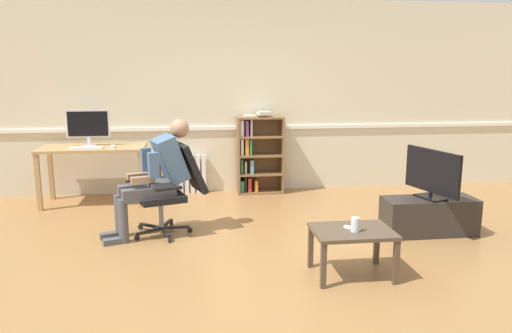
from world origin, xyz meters
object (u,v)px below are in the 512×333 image
object	(u,v)px
imac_monitor	(88,125)
bookshelf	(256,154)
computer_desk	(93,154)
tv_stand	(429,216)
computer_mouse	(113,146)
spare_remote	(352,228)
keyboard	(86,148)
tv_screen	(432,173)
coffee_table	(352,236)
drinking_glass	(355,225)
radiator	(178,174)
office_chair	(174,185)
person_seated	(156,175)

from	to	relation	value
imac_monitor	bookshelf	world-z (taller)	imac_monitor
computer_desk	tv_stand	size ratio (longest dim) A/B	1.35
computer_mouse	spare_remote	world-z (taller)	computer_mouse
computer_desk	keyboard	world-z (taller)	keyboard
tv_screen	coffee_table	xyz separation A→B (m)	(-1.17, -0.95, -0.32)
tv_screen	drinking_glass	size ratio (longest dim) A/B	6.31
computer_mouse	bookshelf	world-z (taller)	bookshelf
radiator	coffee_table	xyz separation A→B (m)	(1.55, -3.07, 0.08)
computer_desk	keyboard	size ratio (longest dim) A/B	3.24
office_chair	tv_stand	world-z (taller)	office_chair
computer_desk	bookshelf	world-z (taller)	bookshelf
keyboard	drinking_glass	xyz separation A→B (m)	(2.68, -2.59, -0.29)
computer_desk	spare_remote	bearing A→B (deg)	-45.44
bookshelf	office_chair	xyz separation A→B (m)	(-1.10, -1.62, -0.04)
imac_monitor	keyboard	size ratio (longest dim) A/B	1.34
imac_monitor	computer_mouse	world-z (taller)	imac_monitor
office_chair	imac_monitor	bearing A→B (deg)	-159.13
tv_screen	coffee_table	distance (m)	1.54
radiator	office_chair	xyz separation A→B (m)	(0.01, -1.72, 0.25)
bookshelf	tv_stand	bearing A→B (deg)	-51.40
coffee_table	person_seated	bearing A→B (deg)	143.13
tv_stand	coffee_table	bearing A→B (deg)	-140.99
bookshelf	imac_monitor	bearing A→B (deg)	-174.60
radiator	spare_remote	world-z (taller)	radiator
computer_desk	coffee_table	distance (m)	3.76
person_seated	tv_screen	bearing A→B (deg)	65.04
spare_remote	bookshelf	bearing A→B (deg)	-122.95
bookshelf	drinking_glass	xyz separation A→B (m)	(0.44, -3.02, -0.09)
computer_desk	coffee_table	size ratio (longest dim) A/B	1.98
bookshelf	tv_stand	distance (m)	2.61
person_seated	tv_stand	size ratio (longest dim) A/B	1.25
coffee_table	drinking_glass	distance (m)	0.13
radiator	drinking_glass	distance (m)	3.49
radiator	computer_mouse	bearing A→B (deg)	-147.46
computer_mouse	drinking_glass	xyz separation A→B (m)	(2.36, -2.61, -0.30)
imac_monitor	computer_mouse	bearing A→B (deg)	-30.95
computer_desk	tv_screen	xyz separation A→B (m)	(3.80, -1.73, 0.01)
coffee_table	spare_remote	distance (m)	0.07
bookshelf	office_chair	size ratio (longest dim) A/B	1.20
computer_mouse	computer_desk	bearing A→B (deg)	156.19
person_seated	spare_remote	xyz separation A→B (m)	(1.72, -1.28, -0.23)
office_chair	coffee_table	distance (m)	2.06
person_seated	coffee_table	distance (m)	2.17
keyboard	bookshelf	world-z (taller)	bookshelf
computer_desk	office_chair	world-z (taller)	office_chair
computer_desk	tv_screen	world-z (taller)	tv_screen
computer_mouse	bookshelf	xyz separation A→B (m)	(1.91, 0.41, -0.21)
bookshelf	spare_remote	distance (m)	2.99
radiator	person_seated	bearing A→B (deg)	-95.34
keyboard	office_chair	world-z (taller)	office_chair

